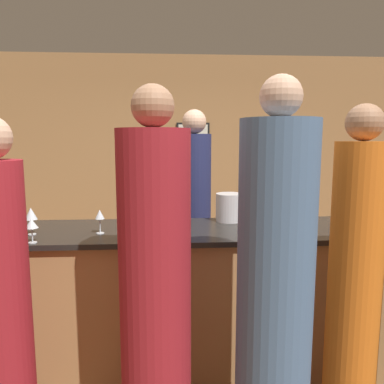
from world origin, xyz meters
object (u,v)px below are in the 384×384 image
Objects in this scene: guest_3 at (354,287)px; ice_bucket at (229,207)px; guest_1 at (1,299)px; wine_bottle_1 at (356,206)px; guest_0 at (155,292)px; guest_2 at (275,294)px; bartender at (194,224)px; wine_bottle_0 at (300,216)px.

guest_3 is 1.12m from ice_bucket.
guest_1 reaches higher than wine_bottle_1.
guest_1 is 8.47× the size of ice_bucket.
guest_2 is at bearing -9.50° from guest_0.
guest_2 is 1.11m from ice_bucket.
guest_3 is 8.76× the size of ice_bucket.
guest_3 is (1.90, -0.03, 0.03)m from guest_1.
wine_bottle_0 is at bearing 126.45° from bartender.
guest_3 reaches higher than wine_bottle_0.
wine_bottle_1 is at bearing 19.84° from guest_1.
ice_bucket is (1.36, 0.91, 0.31)m from guest_1.
guest_1 is 5.96× the size of wine_bottle_1.
guest_1 is 1.66m from ice_bucket.
guest_3 is at bearing -78.05° from wine_bottle_0.
guest_0 reaches higher than wine_bottle_1.
guest_1 is at bearing -163.28° from wine_bottle_0.
bartender is at bearing 114.18° from ice_bucket.
guest_2 is 0.51m from guest_3.
wine_bottle_1 is 0.99m from ice_bucket.
guest_0 is 0.98× the size of guest_2.
bartender is at bearing 78.58° from guest_0.
guest_0 is 1.80m from wine_bottle_1.
guest_3 is at bearing -0.77° from guest_1.
ice_bucket is at bearing 176.48° from wine_bottle_1.
guest_2 reaches higher than guest_0.
guest_3 reaches higher than guest_1.
guest_2 is at bearing -117.51° from wine_bottle_0.
wine_bottle_1 is (0.93, 1.02, 0.26)m from guest_2.
bartender is 1.00× the size of guest_0.
bartender is 1.54m from guest_0.
wine_bottle_0 is at bearing -151.02° from wine_bottle_1.
guest_0 is at bearing -177.42° from guest_3.
guest_1 is 0.91× the size of guest_2.
wine_bottle_0 is 0.90× the size of wine_bottle_1.
guest_2 is 1.40m from wine_bottle_1.
guest_0 is 1.17m from wine_bottle_0.
wine_bottle_0 is (0.66, -0.90, 0.25)m from bartender.
wine_bottle_0 is (0.97, 0.61, 0.26)m from guest_0.
guest_0 reaches higher than wine_bottle_0.
ice_bucket is (-0.06, 1.08, 0.25)m from guest_2.
guest_1 reaches higher than wine_bottle_0.
wine_bottle_0 is 0.56m from ice_bucket.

